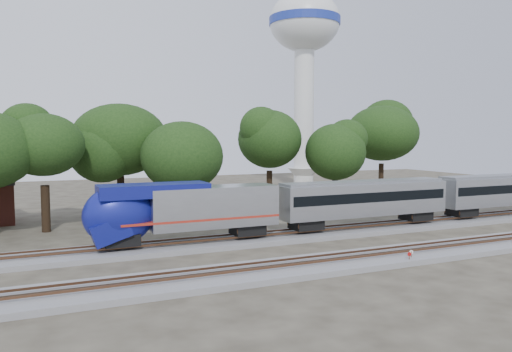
{
  "coord_description": "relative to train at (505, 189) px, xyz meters",
  "views": [
    {
      "loc": [
        -18.88,
        -33.85,
        9.25
      ],
      "look_at": [
        -1.47,
        5.0,
        5.91
      ],
      "focal_mm": 35.0,
      "sensor_mm": 36.0,
      "label": 1
    }
  ],
  "objects": [
    {
      "name": "train",
      "position": [
        0.0,
        0.0,
        0.0
      ],
      "size": [
        93.43,
        3.22,
        4.75
      ],
      "color": "#B2B4B9",
      "rests_on": "ground"
    },
    {
      "name": "track_near",
      "position": [
        -30.12,
        -10.0,
        -3.09
      ],
      "size": [
        160.0,
        5.0,
        0.73
      ],
      "color": "slate",
      "rests_on": "ground"
    },
    {
      "name": "tree_5",
      "position": [
        -20.64,
        19.12,
        5.65
      ],
      "size": [
        9.11,
        9.11,
        12.84
      ],
      "color": "black",
      "rests_on": "ground"
    },
    {
      "name": "tree_3",
      "position": [
        -39.91,
        18.38,
        5.63
      ],
      "size": [
        9.08,
        9.08,
        12.8
      ],
      "color": "black",
      "rests_on": "ground"
    },
    {
      "name": "switch_lever",
      "position": [
        -24.77,
        -11.17,
        -3.14
      ],
      "size": [
        0.57,
        0.45,
        0.3
      ],
      "primitive_type": "cube",
      "rotation": [
        0.0,
        0.0,
        0.34
      ],
      "color": "#512D19",
      "rests_on": "ground"
    },
    {
      "name": "ground",
      "position": [
        -30.12,
        -6.0,
        -3.29
      ],
      "size": [
        160.0,
        160.0,
        0.0
      ],
      "primitive_type": "plane",
      "color": "#383328",
      "rests_on": "ground"
    },
    {
      "name": "tree_6",
      "position": [
        -13.37,
        14.59,
        4.01
      ],
      "size": [
        7.44,
        7.44,
        10.49
      ],
      "color": "black",
      "rests_on": "ground"
    },
    {
      "name": "tree_7",
      "position": [
        -1.23,
        20.67,
        6.49
      ],
      "size": [
        9.95,
        9.95,
        14.03
      ],
      "color": "black",
      "rests_on": "ground"
    },
    {
      "name": "switch_stand_white",
      "position": [
        -23.75,
        -11.52,
        -2.69
      ],
      "size": [
        0.29,
        0.12,
        0.94
      ],
      "rotation": [
        0.0,
        0.0,
        -0.31
      ],
      "color": "#512D19",
      "rests_on": "ground"
    },
    {
      "name": "tree_2",
      "position": [
        -48.03,
        12.47,
        5.18
      ],
      "size": [
        8.63,
        8.63,
        12.16
      ],
      "color": "black",
      "rests_on": "ground"
    },
    {
      "name": "tree_4",
      "position": [
        -34.29,
        12.48,
        3.83
      ],
      "size": [
        7.26,
        7.26,
        10.23
      ],
      "color": "black",
      "rests_on": "ground"
    },
    {
      "name": "switch_stand_red",
      "position": [
        -24.33,
        -11.98,
        -2.7
      ],
      "size": [
        0.3,
        0.07,
        0.93
      ],
      "rotation": [
        0.0,
        0.0,
        -0.16
      ],
      "color": "#512D19",
      "rests_on": "ground"
    },
    {
      "name": "water_tower",
      "position": [
        -3.7,
        39.88,
        22.85
      ],
      "size": [
        12.75,
        12.75,
        35.29
      ],
      "color": "silver",
      "rests_on": "ground"
    },
    {
      "name": "track_far",
      "position": [
        -30.12,
        0.0,
        -3.09
      ],
      "size": [
        160.0,
        5.0,
        0.73
      ],
      "color": "slate",
      "rests_on": "ground"
    }
  ]
}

